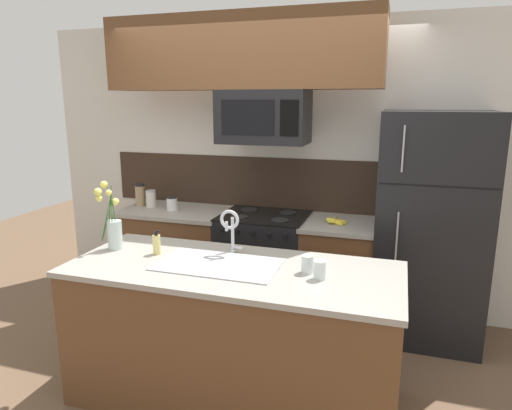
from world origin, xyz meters
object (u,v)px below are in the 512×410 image
(storage_jar_medium, at_px, (151,199))
(banana_bunch, at_px, (336,221))
(drinking_glass, at_px, (307,264))
(sink_faucet, at_px, (230,225))
(storage_jar_short, at_px, (172,203))
(microwave, at_px, (264,117))
(flower_vase, at_px, (113,229))
(stove_range, at_px, (264,264))
(dish_soap_bottle, at_px, (157,244))
(refrigerator, at_px, (430,228))
(spare_glass, at_px, (320,270))
(storage_jar_tall, at_px, (140,195))

(storage_jar_medium, distance_m, banana_bunch, 1.78)
(storage_jar_medium, relative_size, drinking_glass, 1.51)
(sink_faucet, bearing_deg, storage_jar_short, 133.83)
(drinking_glass, bearing_deg, microwave, 117.90)
(sink_faucet, relative_size, drinking_glass, 2.85)
(microwave, xyz_separation_m, flower_vase, (-0.72, -1.15, -0.72))
(banana_bunch, xyz_separation_m, drinking_glass, (-0.01, -1.15, 0.03))
(stove_range, distance_m, sink_faucet, 1.22)
(storage_jar_medium, distance_m, dish_soap_bottle, 1.41)
(storage_jar_medium, xyz_separation_m, dish_soap_bottle, (0.75, -1.20, -0.01))
(refrigerator, height_order, storage_jar_medium, refrigerator)
(microwave, height_order, refrigerator, microwave)
(refrigerator, distance_m, dish_soap_bottle, 2.14)
(refrigerator, distance_m, spare_glass, 1.46)
(refrigerator, relative_size, flower_vase, 3.88)
(banana_bunch, bearing_deg, drinking_glass, -90.50)
(microwave, distance_m, spare_glass, 1.66)
(flower_vase, bearing_deg, dish_soap_bottle, -1.23)
(storage_jar_tall, height_order, drinking_glass, storage_jar_tall)
(storage_jar_tall, bearing_deg, flower_vase, -66.13)
(banana_bunch, relative_size, sink_faucet, 0.62)
(storage_jar_tall, bearing_deg, microwave, -2.49)
(storage_jar_medium, height_order, drinking_glass, storage_jar_medium)
(dish_soap_bottle, xyz_separation_m, flower_vase, (-0.33, 0.01, 0.07))
(refrigerator, bearing_deg, storage_jar_medium, 179.99)
(stove_range, relative_size, storage_jar_medium, 5.72)
(microwave, xyz_separation_m, banana_bunch, (0.64, -0.04, -0.84))
(stove_range, distance_m, flower_vase, 1.50)
(storage_jar_medium, height_order, dish_soap_bottle, dish_soap_bottle)
(microwave, relative_size, banana_bunch, 3.94)
(banana_bunch, height_order, drinking_glass, drinking_glass)
(stove_range, distance_m, refrigerator, 1.45)
(stove_range, distance_m, dish_soap_bottle, 1.35)
(stove_range, bearing_deg, spare_glass, -60.86)
(microwave, xyz_separation_m, spare_glass, (0.72, -1.27, -0.81))
(storage_jar_medium, height_order, banana_bunch, storage_jar_medium)
(microwave, bearing_deg, sink_faucet, -85.58)
(microwave, relative_size, storage_jar_tall, 3.45)
(refrigerator, bearing_deg, storage_jar_tall, 179.70)
(banana_bunch, bearing_deg, sink_faucet, -120.09)
(dish_soap_bottle, relative_size, drinking_glass, 1.53)
(banana_bunch, bearing_deg, stove_range, 174.52)
(drinking_glass, xyz_separation_m, spare_glass, (0.09, -0.07, 0.00))
(banana_bunch, xyz_separation_m, sink_faucet, (-0.56, -0.97, 0.18))
(banana_bunch, bearing_deg, refrigerator, 6.32)
(banana_bunch, bearing_deg, storage_jar_short, 178.73)
(stove_range, bearing_deg, storage_jar_medium, 178.98)
(refrigerator, relative_size, storage_jar_medium, 11.26)
(storage_jar_short, distance_m, banana_bunch, 1.53)
(storage_jar_tall, bearing_deg, sink_faucet, -38.57)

